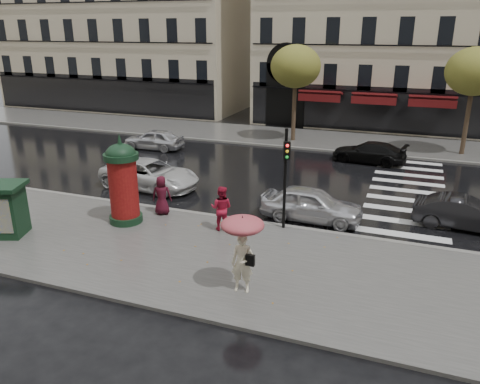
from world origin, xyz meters
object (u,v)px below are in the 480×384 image
at_px(woman_umbrella, 242,242).
at_px(man_burgundy, 162,195).
at_px(newsstand, 3,209).
at_px(car_white, 150,174).
at_px(traffic_light, 286,170).
at_px(car_black, 369,152).
at_px(woman_red, 221,208).
at_px(car_far_silver, 154,139).
at_px(morris_column, 123,181).
at_px(car_darkgrey, 464,213).
at_px(car_silver, 312,204).

height_order(woman_umbrella, man_burgundy, woman_umbrella).
xyz_separation_m(newsstand, car_white, (2.12, 7.12, -0.46)).
distance_m(traffic_light, car_black, 11.88).
bearing_deg(traffic_light, woman_red, -156.59).
bearing_deg(car_white, man_burgundy, -136.00).
xyz_separation_m(newsstand, car_far_silver, (-1.77, 14.17, -0.50)).
distance_m(morris_column, traffic_light, 6.50).
distance_m(woman_umbrella, newsstand, 9.98).
xyz_separation_m(traffic_light, car_black, (2.09, 11.53, -1.92)).
bearing_deg(car_far_silver, traffic_light, 46.91).
xyz_separation_m(man_burgundy, car_white, (-2.47, 3.14, -0.25)).
bearing_deg(man_burgundy, newsstand, 22.91).
distance_m(woman_red, car_black, 13.25).
relative_size(man_burgundy, car_far_silver, 0.42).
distance_m(car_darkgrey, car_white, 14.45).
height_order(morris_column, traffic_light, traffic_light).
distance_m(traffic_light, car_white, 8.44).
bearing_deg(morris_column, man_burgundy, 52.22).
height_order(car_black, car_far_silver, car_far_silver).
bearing_deg(morris_column, car_white, 108.56).
distance_m(woman_red, car_far_silver, 14.33).
distance_m(woman_umbrella, car_far_silver, 18.92).
height_order(woman_umbrella, car_black, woman_umbrella).
relative_size(woman_umbrella, car_darkgrey, 0.64).
height_order(woman_umbrella, car_silver, woman_umbrella).
height_order(woman_umbrella, morris_column, morris_column).
height_order(woman_red, man_burgundy, woman_red).
bearing_deg(car_far_silver, car_white, 26.10).
bearing_deg(car_darkgrey, man_burgundy, 109.36).
bearing_deg(traffic_light, woman_umbrella, -89.16).
height_order(morris_column, car_silver, morris_column).
bearing_deg(woman_red, morris_column, 3.94).
bearing_deg(woman_umbrella, man_burgundy, 139.11).
relative_size(woman_red, morris_column, 0.49).
xyz_separation_m(woman_umbrella, car_black, (2.02, 16.50, -1.12)).
distance_m(woman_red, car_silver, 3.93).
relative_size(traffic_light, newsstand, 1.93).
relative_size(traffic_light, car_silver, 0.95).
distance_m(woman_umbrella, car_white, 11.08).
xyz_separation_m(morris_column, traffic_light, (6.27, 1.60, 0.66)).
relative_size(newsstand, car_darkgrey, 0.54).
bearing_deg(car_black, newsstand, -29.88).
distance_m(man_burgundy, car_far_silver, 12.01).
bearing_deg(car_black, morris_column, -25.31).
relative_size(morris_column, car_white, 0.72).
bearing_deg(newsstand, morris_column, 36.95).
bearing_deg(man_burgundy, car_white, -69.89).
relative_size(man_burgundy, car_darkgrey, 0.43).
distance_m(woman_umbrella, car_silver, 6.56).
height_order(man_burgundy, traffic_light, traffic_light).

